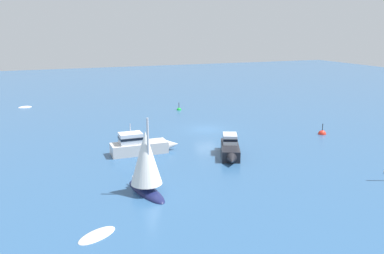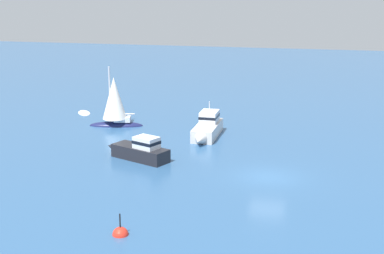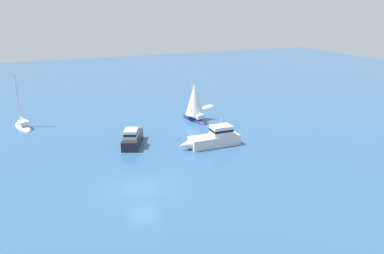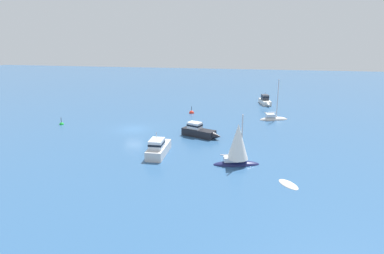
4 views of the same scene
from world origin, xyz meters
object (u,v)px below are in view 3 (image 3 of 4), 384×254
at_px(dinghy, 208,107).
at_px(cabin_cruiser_1, 213,138).
at_px(sailboat, 23,127).
at_px(ketch, 195,104).
at_px(motor_cruiser, 133,137).

height_order(dinghy, cabin_cruiser_1, cabin_cruiser_1).
bearing_deg(sailboat, ketch, -120.40).
relative_size(dinghy, ketch, 0.46).
distance_m(sailboat, motor_cruiser, 15.18).
bearing_deg(ketch, sailboat, 64.46).
relative_size(dinghy, cabin_cruiser_1, 0.43).
relative_size(motor_cruiser, cabin_cruiser_1, 0.88).
distance_m(sailboat, ketch, 21.14).
bearing_deg(cabin_cruiser_1, ketch, -101.41).
height_order(motor_cruiser, cabin_cruiser_1, cabin_cruiser_1).
xyz_separation_m(sailboat, cabin_cruiser_1, (-14.42, -18.50, 0.67)).
distance_m(sailboat, dinghy, 24.77).
height_order(sailboat, motor_cruiser, sailboat).
bearing_deg(cabin_cruiser_1, dinghy, -113.31).
height_order(sailboat, cabin_cruiser_1, sailboat).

